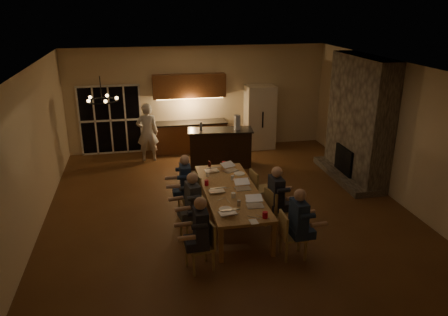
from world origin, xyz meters
The scene contains 45 objects.
floor centered at (0.00, 0.00, 0.00)m, with size 9.00×9.00×0.00m, color brown.
back_wall centered at (0.00, 4.52, 1.60)m, with size 8.00×0.04×3.20m, color beige.
left_wall centered at (-4.02, 0.00, 1.60)m, with size 0.04×9.00×3.20m, color beige.
right_wall centered at (4.02, 0.00, 1.60)m, with size 0.04×9.00×3.20m, color beige.
ceiling centered at (0.00, 0.00, 3.22)m, with size 8.00×9.00×0.04m, color white.
french_doors centered at (-2.70, 4.47, 1.05)m, with size 1.86×0.08×2.10m, color black.
fireplace centered at (3.70, 1.20, 1.60)m, with size 0.58×2.50×3.20m, color #736A5A.
kitchenette centered at (-0.30, 4.20, 1.20)m, with size 2.24×0.68×2.40m, color brown, non-canonical shape.
refrigerator centered at (1.90, 4.15, 1.00)m, with size 0.90×0.68×2.00m, color beige.
dining_table centered at (-0.06, -0.63, 0.38)m, with size 1.10×3.03×0.75m, color tan.
bar_island centered at (0.35, 2.72, 0.54)m, with size 1.80×0.68×1.08m, color black.
chair_left_near centered at (-0.96, -2.21, 0.45)m, with size 0.44×0.44×0.89m, color #A18950, non-canonical shape.
chair_left_mid centered at (-0.94, -1.14, 0.45)m, with size 0.44×0.44×0.89m, color #A18950, non-canonical shape.
chair_left_far centered at (-0.88, -0.05, 0.45)m, with size 0.44×0.44×0.89m, color #A18950, non-canonical shape.
chair_right_near centered at (0.78, -2.16, 0.45)m, with size 0.44×0.44×0.89m, color #A18950, non-canonical shape.
chair_right_mid centered at (0.84, -1.08, 0.45)m, with size 0.44×0.44×0.89m, color #A18950, non-canonical shape.
chair_right_far centered at (0.78, -0.04, 0.45)m, with size 0.44×0.44×0.89m, color #A18950, non-canonical shape.
person_left_near centered at (-0.93, -2.21, 0.69)m, with size 0.60×0.60×1.38m, color #272932, non-canonical shape.
person_right_near centered at (0.83, -2.22, 0.69)m, with size 0.60×0.60×1.38m, color #1F344F, non-canonical shape.
person_left_mid centered at (-0.92, -1.08, 0.69)m, with size 0.60×0.60×1.38m, color #3A3E44, non-canonical shape.
person_right_mid centered at (0.77, -1.10, 0.69)m, with size 0.60×0.60×1.38m, color #272932, non-canonical shape.
person_left_far centered at (-0.95, -0.04, 0.69)m, with size 0.60×0.60×1.38m, color #1F344F, non-canonical shape.
standing_person centered at (-1.63, 3.59, 0.86)m, with size 0.63×0.41×1.72m, color silver.
chandelier centered at (-2.49, -0.64, 2.75)m, with size 0.56×0.56×0.03m, color black.
laptop_a centered at (-0.34, -1.66, 0.86)m, with size 0.32×0.28×0.23m, color silver, non-canonical shape.
laptop_b centered at (0.23, -1.47, 0.86)m, with size 0.32×0.28×0.23m, color silver, non-canonical shape.
laptop_c centered at (-0.37, -0.64, 0.86)m, with size 0.32×0.28×0.23m, color silver, non-canonical shape.
laptop_d centered at (0.20, -0.63, 0.86)m, with size 0.32×0.28×0.23m, color silver, non-canonical shape.
laptop_e centered at (-0.28, 0.51, 0.86)m, with size 0.32×0.28×0.23m, color silver, non-canonical shape.
laptop_f centered at (0.16, 0.42, 0.86)m, with size 0.32×0.28×0.23m, color silver, non-canonical shape.
mug_front centered at (-0.09, -1.00, 0.80)m, with size 0.09×0.09×0.10m, color white.
mug_mid centered at (0.09, -0.11, 0.80)m, with size 0.08×0.08×0.10m, color white.
mug_back centered at (-0.42, 0.19, 0.80)m, with size 0.07×0.07×0.10m, color white.
redcup_near centered at (0.29, -1.97, 0.81)m, with size 0.10×0.10×0.12m, color red.
redcup_mid centered at (-0.52, -0.30, 0.81)m, with size 0.09×0.09×0.12m, color red.
redcup_far centered at (0.07, 0.74, 0.81)m, with size 0.09×0.09×0.12m, color red.
can_silver centered at (-0.07, -1.39, 0.81)m, with size 0.07×0.07×0.12m, color #B2B2B7.
can_cola centered at (-0.27, 0.82, 0.81)m, with size 0.07×0.07×0.12m, color #3F0F0C.
can_right centered at (0.37, -0.34, 0.81)m, with size 0.06×0.06×0.12m, color #B2B2B7.
plate_near centered at (0.24, -1.25, 0.76)m, with size 0.28×0.28×0.02m, color white.
plate_left centered at (-0.35, -1.51, 0.76)m, with size 0.27×0.27×0.02m, color white.
plate_far centered at (0.31, 0.20, 0.76)m, with size 0.25×0.25×0.02m, color white.
notepad centered at (0.04, -2.08, 0.76)m, with size 0.14×0.20×0.01m, color white.
bar_bottle centered at (-0.18, 2.77, 1.20)m, with size 0.08×0.08×0.24m, color #99999E.
bar_blender centered at (0.81, 2.61, 1.29)m, with size 0.13×0.13×0.42m, color silver.
Camera 1 is at (-1.83, -8.77, 4.48)m, focal length 35.00 mm.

